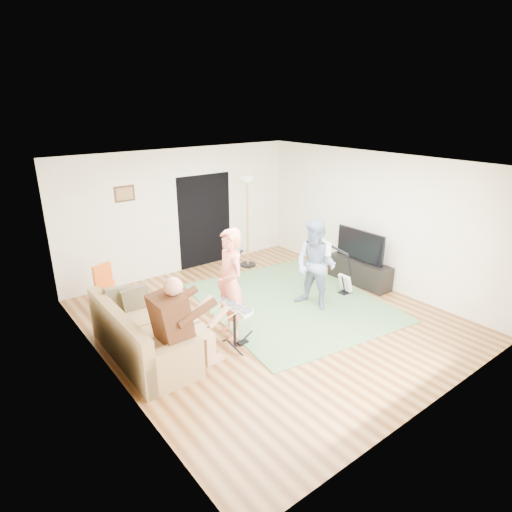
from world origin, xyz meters
The scene contains 19 objects.
floor centered at (0.00, 0.00, 0.00)m, with size 6.00×6.00×0.00m, color brown.
walls centered at (0.00, 0.00, 1.35)m, with size 5.50×6.00×2.70m, color #EEE4CE, non-canonical shape.
ceiling centered at (0.00, 0.00, 2.70)m, with size 6.00×6.00×0.00m, color white.
window_blinds centered at (-2.74, 0.20, 1.55)m, with size 2.05×2.05×0.00m, color brown.
doorway centered at (0.55, 2.99, 1.05)m, with size 2.10×2.10×0.00m, color black.
picture_frame centered at (-1.25, 2.99, 1.90)m, with size 0.42×0.03×0.32m, color #3F2314.
area_rug centered at (0.76, 0.26, 0.01)m, with size 3.04×3.58×0.02m, color #4B7245.
sofa centered at (-2.29, 0.27, 0.28)m, with size 0.86×2.10×0.85m.
drummer centered at (-1.86, -0.38, 0.56)m, with size 0.93×0.52×1.43m.
drum_kit centered at (-1.00, -0.38, 0.32)m, with size 0.40×0.72×0.74m.
singer centered at (-0.84, -0.04, 0.91)m, with size 0.66×0.43×1.81m, color #FC8A6D.
microphone centered at (-0.64, -0.04, 1.35)m, with size 0.06×0.06×0.24m, color black, non-canonical shape.
guitarist centered at (0.95, -0.15, 0.83)m, with size 0.81×0.63×1.66m, color slate.
guitar_held centered at (1.15, -0.15, 1.13)m, with size 0.12×0.60×0.26m, color silver, non-canonical shape.
guitar_spare centered at (1.87, -0.11, 0.23)m, with size 0.29×0.26×0.81m.
torchiere_lamp centered at (1.26, 2.32, 1.41)m, with size 0.37×0.37×2.05m.
dining_chair centered at (-2.08, 2.00, 0.31)m, with size 0.47×0.49×0.88m.
tv_cabinet centered at (2.50, 0.07, 0.25)m, with size 0.40×1.40×0.50m, color black.
television centered at (2.45, 0.07, 0.85)m, with size 0.06×1.14×0.63m, color black.
Camera 1 is at (-4.28, -5.16, 3.62)m, focal length 30.00 mm.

